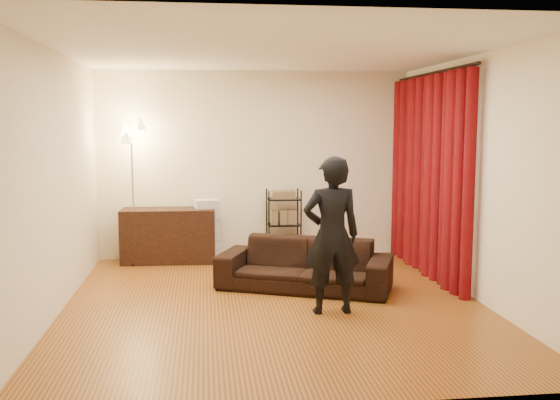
{
  "coord_description": "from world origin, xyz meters",
  "views": [
    {
      "loc": [
        -0.74,
        -6.55,
        1.95
      ],
      "look_at": [
        0.1,
        0.3,
        1.1
      ],
      "focal_mm": 40.0,
      "sensor_mm": 36.0,
      "label": 1
    }
  ],
  "objects": [
    {
      "name": "curtain",
      "position": [
        2.13,
        1.12,
        1.28
      ],
      "size": [
        0.22,
        2.65,
        2.55
      ],
      "primitive_type": null,
      "color": "#64030B",
      "rests_on": "ground"
    },
    {
      "name": "sofa",
      "position": [
        0.42,
        0.56,
        0.29
      ],
      "size": [
        2.16,
        1.49,
        0.59
      ],
      "primitive_type": "imported",
      "rotation": [
        0.0,
        0.0,
        -0.39
      ],
      "color": "black",
      "rests_on": "ground"
    },
    {
      "name": "person",
      "position": [
        0.55,
        -0.38,
        0.81
      ],
      "size": [
        0.6,
        0.4,
        1.62
      ],
      "primitive_type": "imported",
      "rotation": [
        0.0,
        0.0,
        3.17
      ],
      "color": "black",
      "rests_on": "ground"
    },
    {
      "name": "storage_boxes",
      "position": [
        -0.71,
        2.27,
        0.44
      ],
      "size": [
        0.39,
        0.32,
        0.88
      ],
      "primitive_type": null,
      "rotation": [
        0.0,
        0.0,
        0.12
      ],
      "color": "beige",
      "rests_on": "ground"
    },
    {
      "name": "floor_lamp",
      "position": [
        -1.72,
        2.15,
        0.99
      ],
      "size": [
        0.44,
        0.44,
        1.97
      ],
      "primitive_type": null,
      "rotation": [
        0.0,
        0.0,
        -0.28
      ],
      "color": "silver",
      "rests_on": "ground"
    },
    {
      "name": "wall_right",
      "position": [
        2.25,
        0.0,
        1.35
      ],
      "size": [
        0.0,
        5.0,
        5.0
      ],
      "primitive_type": "plane",
      "rotation": [
        1.57,
        0.0,
        -1.57
      ],
      "color": "#EFE6C8",
      "rests_on": "ground"
    },
    {
      "name": "wall_front",
      "position": [
        0.0,
        -2.5,
        1.35
      ],
      "size": [
        5.0,
        0.0,
        5.0
      ],
      "primitive_type": "plane",
      "rotation": [
        -1.57,
        0.0,
        0.0
      ],
      "color": "#EFE6C8",
      "rests_on": "ground"
    },
    {
      "name": "wall_back",
      "position": [
        0.0,
        2.5,
        1.35
      ],
      "size": [
        5.0,
        0.0,
        5.0
      ],
      "primitive_type": "plane",
      "rotation": [
        1.57,
        0.0,
        0.0
      ],
      "color": "#EFE6C8",
      "rests_on": "ground"
    },
    {
      "name": "wall_left",
      "position": [
        -2.25,
        0.0,
        1.35
      ],
      "size": [
        0.0,
        5.0,
        5.0
      ],
      "primitive_type": "plane",
      "rotation": [
        1.57,
        0.0,
        1.57
      ],
      "color": "#EFE6C8",
      "rests_on": "ground"
    },
    {
      "name": "curtain_rod",
      "position": [
        2.15,
        1.12,
        2.58
      ],
      "size": [
        0.04,
        2.65,
        0.04
      ],
      "primitive_type": "cylinder",
      "rotation": [
        1.57,
        0.0,
        0.0
      ],
      "color": "black",
      "rests_on": "wall_right"
    },
    {
      "name": "media_cabinet",
      "position": [
        -1.25,
        2.23,
        0.38
      ],
      "size": [
        1.32,
        0.55,
        0.76
      ],
      "primitive_type": "cube",
      "rotation": [
        0.0,
        0.0,
        -0.05
      ],
      "color": "black",
      "rests_on": "ground"
    },
    {
      "name": "ceiling",
      "position": [
        0.0,
        0.0,
        2.7
      ],
      "size": [
        5.0,
        5.0,
        0.0
      ],
      "primitive_type": "plane",
      "rotation": [
        3.14,
        0.0,
        0.0
      ],
      "color": "white",
      "rests_on": "ground"
    },
    {
      "name": "floor",
      "position": [
        0.0,
        0.0,
        0.0
      ],
      "size": [
        5.0,
        5.0,
        0.0
      ],
      "primitive_type": "plane",
      "color": "#915D26",
      "rests_on": "ground"
    },
    {
      "name": "wire_shelf",
      "position": [
        0.39,
        2.23,
        0.5
      ],
      "size": [
        0.52,
        0.42,
        1.01
      ],
      "primitive_type": null,
      "rotation": [
        0.0,
        0.0,
        -0.24
      ],
      "color": "black",
      "rests_on": "ground"
    }
  ]
}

